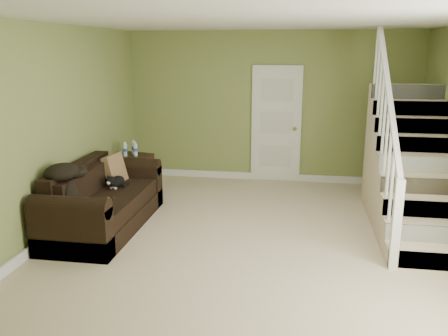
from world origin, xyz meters
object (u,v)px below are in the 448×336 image
(cat, at_px, (116,182))
(sofa, at_px, (102,204))
(banana, at_px, (108,200))
(side_table, at_px, (133,174))

(cat, bearing_deg, sofa, -96.47)
(cat, distance_m, banana, 0.62)
(cat, bearing_deg, side_table, 111.04)
(banana, bearing_deg, side_table, 82.66)
(side_table, height_order, cat, side_table)
(side_table, distance_m, cat, 1.25)
(side_table, bearing_deg, banana, -79.22)
(sofa, relative_size, banana, 12.33)
(sofa, xyz_separation_m, banana, (0.22, -0.30, 0.16))
(banana, bearing_deg, sofa, 108.37)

